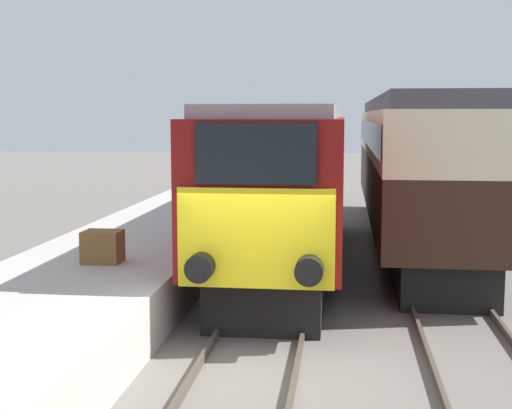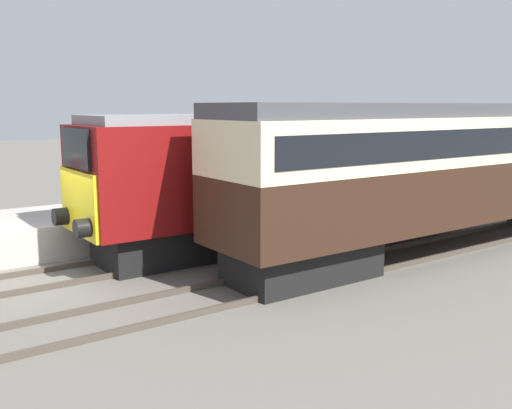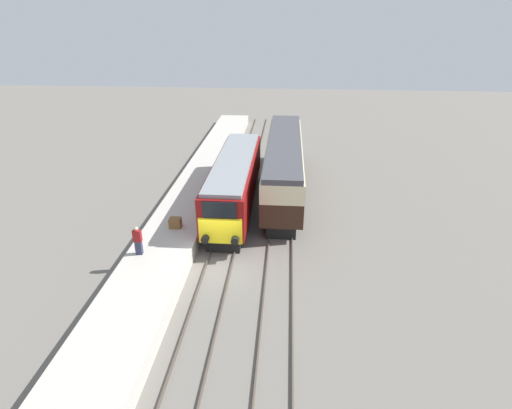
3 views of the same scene
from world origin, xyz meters
The scene contains 7 objects.
ground_plane centered at (0.00, 0.00, 0.00)m, with size 120.00×120.00×0.00m, color slate.
platform_left centered at (-3.30, 8.00, 0.48)m, with size 3.50×50.00×0.97m.
rails_near_track centered at (0.00, 5.00, 0.07)m, with size 1.51×60.00×0.14m.
rails_far_track centered at (3.40, 5.00, 0.07)m, with size 1.50×60.00×0.14m.
locomotive centered at (0.00, 7.43, 2.16)m, with size 2.70×13.44×3.89m.
passenger_carriage centered at (3.40, 11.13, 2.51)m, with size 2.75×16.39×4.18m.
luggage_crate centered at (-3.10, 2.66, 1.27)m, with size 0.70×0.56×0.60m.
Camera 2 is at (13.57, -3.35, 4.11)m, focal length 40.00 mm.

